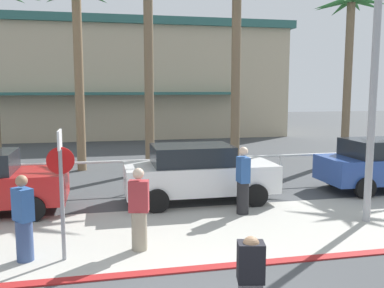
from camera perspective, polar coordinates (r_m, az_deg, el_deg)
The scene contains 15 objects.
ground_plane at distance 15.52m, azimuth -7.46°, elevation -4.96°, with size 80.00×80.00×0.00m, color #424447.
sidewalk_strip at distance 9.96m, azimuth -4.63°, elevation -12.04°, with size 44.00×4.00×0.02m, color #ADAAA0.
curb_paint at distance 8.12m, azimuth -2.70°, elevation -16.67°, with size 44.00×0.24×0.03m, color maroon.
building_backdrop at distance 31.28m, azimuth -12.86°, elevation 8.42°, with size 26.38×9.75×7.79m.
rail_fence at distance 13.88m, azimuth -7.00°, elevation -2.88°, with size 19.62×0.08×1.04m.
stop_sign_bike_lane at distance 8.45m, azimuth -17.19°, elevation -4.17°, with size 0.52×0.56×2.56m.
streetlight_curb at distance 11.07m, azimuth 24.18°, elevation 11.73°, with size 0.24×2.54×7.50m.
palm_tree_3 at distance 17.87m, azimuth -15.27°, elevation 14.60°, with size 3.44×3.07×7.37m.
palm_tree_4 at distance 16.94m, azimuth -5.95°, elevation 17.42°, with size 3.51×3.15×8.32m.
palm_tree_5 at distance 17.00m, azimuth 5.98°, elevation 15.81°, with size 3.68×2.80×7.61m.
palm_tree_6 at distance 20.96m, azimuth 20.35°, elevation 13.48°, with size 3.42×3.16×7.45m.
car_white_2 at distance 12.49m, azimuth 0.85°, elevation -3.87°, with size 4.40×2.02×1.69m.
pedestrian_0 at distance 8.88m, azimuth -21.69°, elevation -9.72°, with size 0.45×0.48×1.71m.
pedestrian_1 at distance 11.31m, azimuth 6.87°, elevation -5.24°, with size 0.33×0.41×1.82m.
pedestrian_2 at distance 8.86m, azimuth -7.13°, elevation -9.16°, with size 0.45×0.38×1.74m.
Camera 1 is at (-1.20, -5.10, 3.34)m, focal length 39.68 mm.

